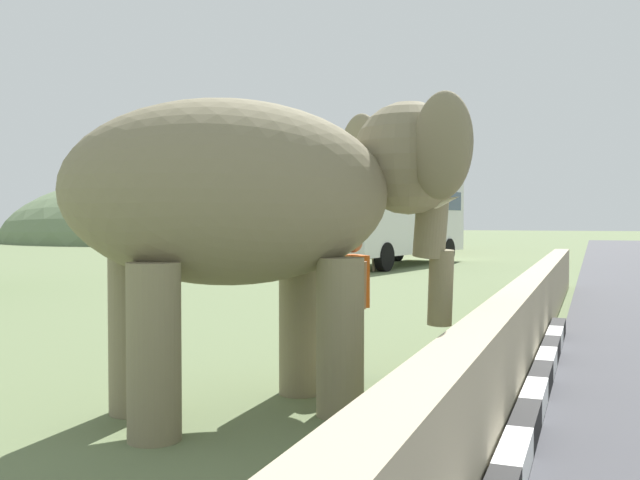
{
  "coord_description": "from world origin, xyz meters",
  "views": [
    {
      "loc": [
        -4.04,
        3.48,
        1.8
      ],
      "look_at": [
        2.35,
        5.95,
        1.6
      ],
      "focal_mm": 39.93,
      "sensor_mm": 36.0,
      "label": 1
    }
  ],
  "objects": [
    {
      "name": "barrier_parapet",
      "position": [
        2.0,
        4.29,
        0.5
      ],
      "size": [
        28.0,
        0.36,
        1.0
      ],
      "primitive_type": "cube",
      "color": "tan",
      "rests_on": "ground_plane"
    },
    {
      "name": "elephant",
      "position": [
        2.01,
        6.31,
        1.99
      ],
      "size": [
        3.86,
        3.81,
        3.01
      ],
      "color": "#7D7458",
      "rests_on": "ground_plane"
    },
    {
      "name": "person_handler",
      "position": [
        3.52,
        6.02,
        0.93
      ],
      "size": [
        0.53,
        0.5,
        1.66
      ],
      "color": "navy",
      "rests_on": "ground_plane"
    },
    {
      "name": "bus_white",
      "position": [
        22.43,
        10.8,
        2.08
      ],
      "size": [
        9.12,
        4.15,
        3.5
      ],
      "color": "silver",
      "rests_on": "ground_plane"
    },
    {
      "name": "bus_orange",
      "position": [
        34.21,
        14.16,
        2.08
      ],
      "size": [
        9.48,
        3.32,
        3.5
      ],
      "color": "orange",
      "rests_on": "ground_plane"
    },
    {
      "name": "cow_near",
      "position": [
        19.63,
        11.01,
        0.87
      ],
      "size": [
        1.74,
        1.51,
        1.23
      ],
      "color": "tan",
      "rests_on": "ground_plane"
    },
    {
      "name": "hill_east",
      "position": [
        55.0,
        35.88,
        0.0
      ],
      "size": [
        43.24,
        34.59,
        13.02
      ],
      "color": "#637853",
      "rests_on": "ground_plane"
    }
  ]
}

